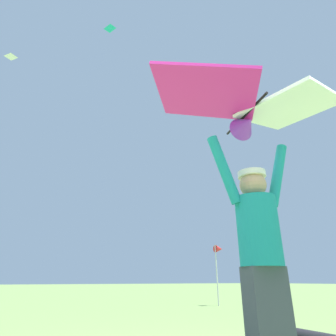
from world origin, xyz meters
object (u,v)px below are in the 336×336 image
at_px(kite_flyer_person, 261,251).
at_px(distant_kite_teal_far_center, 110,28).
at_px(held_stunt_kite, 249,106).
at_px(distant_kite_white_high_left, 11,56).
at_px(marker_flag, 219,253).

xyz_separation_m(kite_flyer_person, distant_kite_teal_far_center, (2.10, 15.79, 19.08)).
bearing_deg(held_stunt_kite, distant_kite_teal_far_center, 82.41).
bearing_deg(held_stunt_kite, distant_kite_white_high_left, 102.79).
relative_size(held_stunt_kite, marker_flag, 1.09).
bearing_deg(held_stunt_kite, marker_flag, 55.22).
bearing_deg(distant_kite_teal_far_center, kite_flyer_person, -97.56).
xyz_separation_m(distant_kite_teal_far_center, distant_kite_white_high_left, (-6.83, 4.90, -1.92)).
bearing_deg(marker_flag, kite_flyer_person, -125.04).
relative_size(held_stunt_kite, distant_kite_white_high_left, 2.50).
distance_m(distant_kite_white_high_left, marker_flag, 23.91).
xyz_separation_m(held_stunt_kite, marker_flag, (4.15, 5.97, -0.70)).
height_order(kite_flyer_person, held_stunt_kite, held_stunt_kite).
bearing_deg(distant_kite_teal_far_center, marker_flag, -78.41).
relative_size(held_stunt_kite, distant_kite_teal_far_center, 2.10).
xyz_separation_m(held_stunt_kite, distant_kite_white_high_left, (-4.72, 20.77, 15.85)).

